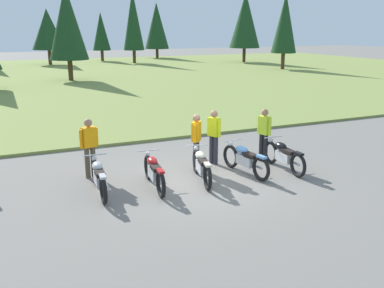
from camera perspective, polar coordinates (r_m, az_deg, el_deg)
The scene contains 12 objects.
ground_plane at distance 12.10m, azimuth 1.17°, elevation -4.79°, with size 140.00×140.00×0.00m, color slate.
grass_moorland at distance 37.38m, azimuth -16.73°, elevation 8.14°, with size 80.00×44.00×0.10m, color olive.
forest_treeline at distance 45.52m, azimuth -14.93°, elevation 14.78°, with size 39.26×27.06×8.50m.
motorcycle_silver at distance 11.30m, azimuth -11.99°, elevation -4.22°, with size 0.62×2.10×0.88m.
motorcycle_red at distance 11.49m, azimuth -4.95°, elevation -3.62°, with size 0.62×2.10×0.88m.
motorcycle_cream at distance 11.96m, azimuth 1.25°, elevation -2.82°, with size 0.72×2.07×0.88m.
motorcycle_sky_blue at distance 12.62m, azimuth 6.90°, elevation -1.97°, with size 0.63×2.10×0.88m.
motorcycle_black at distance 13.16m, azimuth 11.81°, elevation -1.47°, with size 0.62×2.10×0.88m.
rider_checking_bike at distance 12.77m, azimuth 0.57°, elevation 0.72°, with size 0.39×0.46×1.67m.
rider_near_row_end at distance 13.74m, azimuth 9.32°, elevation 1.55°, with size 0.30×0.54×1.67m.
rider_in_hivis_vest at distance 13.36m, azimuth 2.84°, elevation 1.35°, with size 0.32×0.53×1.67m.
rider_with_back_turned at distance 12.43m, azimuth -13.18°, elevation -0.07°, with size 0.53×0.30×1.67m.
Camera 1 is at (-4.90, -10.28, 4.09)m, focal length 41.12 mm.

